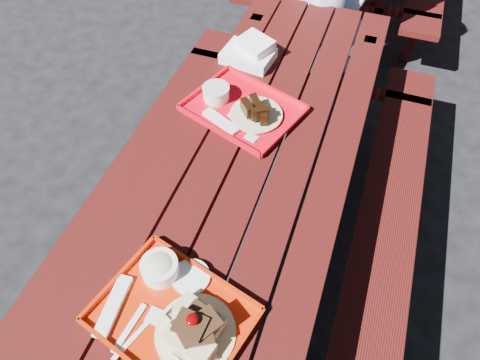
# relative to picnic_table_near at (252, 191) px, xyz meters

# --- Properties ---
(ground) EXTENTS (60.00, 60.00, 0.00)m
(ground) POSITION_rel_picnic_table_near_xyz_m (0.00, 0.00, -0.56)
(ground) COLOR black
(ground) RESTS_ON ground
(picnic_table_near) EXTENTS (1.41, 2.40, 0.75)m
(picnic_table_near) POSITION_rel_picnic_table_near_xyz_m (0.00, 0.00, 0.00)
(picnic_table_near) COLOR #490E0E
(picnic_table_near) RESTS_ON ground
(near_tray) EXTENTS (0.51, 0.44, 0.14)m
(near_tray) POSITION_rel_picnic_table_near_xyz_m (-0.03, -0.63, 0.22)
(near_tray) COLOR red
(near_tray) RESTS_ON picnic_table_near
(far_tray) EXTENTS (0.54, 0.47, 0.08)m
(far_tray) POSITION_rel_picnic_table_near_xyz_m (-0.14, 0.25, 0.21)
(far_tray) COLOR red
(far_tray) RESTS_ON picnic_table_near
(white_cloth) EXTENTS (0.25, 0.22, 0.09)m
(white_cloth) POSITION_rel_picnic_table_near_xyz_m (-0.22, 0.60, 0.23)
(white_cloth) COLOR white
(white_cloth) RESTS_ON picnic_table_near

